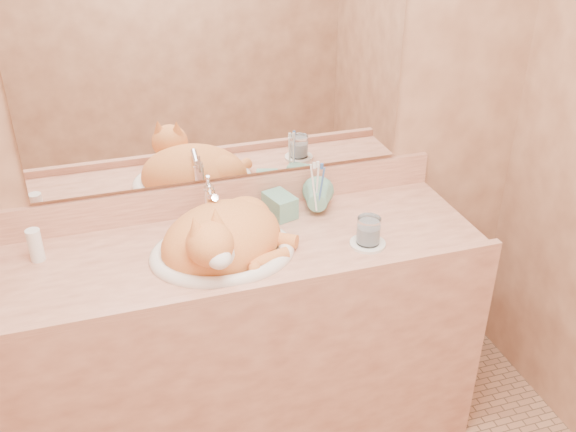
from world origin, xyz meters
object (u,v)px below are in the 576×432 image
object	(u,v)px
sink_basin	(222,235)
water_glass	(369,231)
cat	(222,236)
toothbrush_cup	(317,205)
vanity_counter	(248,346)
soap_dispenser	(290,199)

from	to	relation	value
sink_basin	water_glass	xyz separation A→B (m)	(0.47, -0.09, -0.02)
cat	toothbrush_cup	world-z (taller)	cat
vanity_counter	sink_basin	xyz separation A→B (m)	(-0.08, -0.02, 0.50)
toothbrush_cup	water_glass	xyz separation A→B (m)	(0.10, -0.22, 0.00)
sink_basin	soap_dispenser	distance (m)	0.30
sink_basin	soap_dispenser	size ratio (longest dim) A/B	2.54
sink_basin	water_glass	world-z (taller)	sink_basin
toothbrush_cup	water_glass	distance (m)	0.24
cat	water_glass	bearing A→B (deg)	-33.37
vanity_counter	soap_dispenser	distance (m)	0.56
toothbrush_cup	sink_basin	bearing A→B (deg)	-161.13
vanity_counter	sink_basin	bearing A→B (deg)	-165.24
vanity_counter	sink_basin	distance (m)	0.50
cat	soap_dispenser	size ratio (longest dim) A/B	2.32
soap_dispenser	toothbrush_cup	xyz separation A→B (m)	(0.10, -0.00, -0.04)
sink_basin	cat	xyz separation A→B (m)	(0.00, -0.00, -0.00)
cat	toothbrush_cup	distance (m)	0.39
vanity_counter	cat	distance (m)	0.50
vanity_counter	sink_basin	size ratio (longest dim) A/B	3.45
cat	water_glass	xyz separation A→B (m)	(0.47, -0.09, -0.01)
soap_dispenser	toothbrush_cup	size ratio (longest dim) A/B	1.56
water_glass	cat	bearing A→B (deg)	169.51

